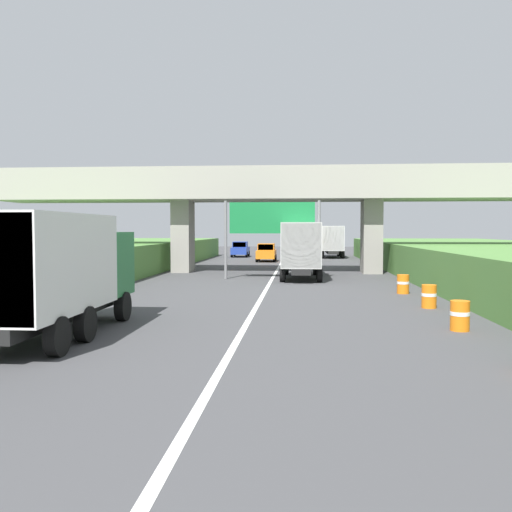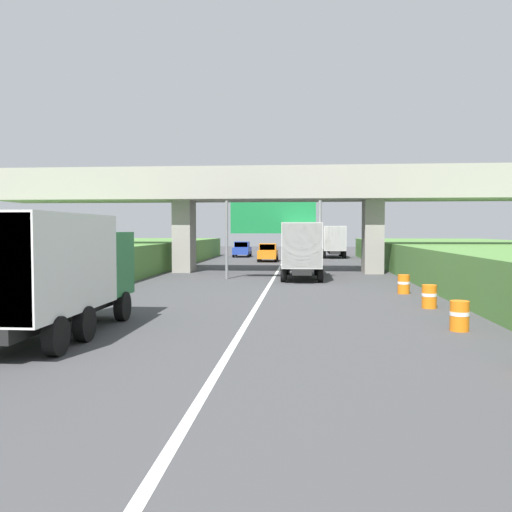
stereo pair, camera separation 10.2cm
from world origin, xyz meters
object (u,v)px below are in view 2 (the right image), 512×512
object	(u,v)px
truck_black	(302,247)
car_blue	(242,249)
truck_yellow	(300,241)
construction_barrel_4	(404,284)
overhead_highway_sign	(273,222)
construction_barrel_3	(429,296)
truck_green	(55,268)
car_orange	(268,252)
truck_white	(333,240)
construction_barrel_2	(459,316)

from	to	relation	value
truck_black	car_blue	bearing A→B (deg)	104.04
truck_yellow	construction_barrel_4	distance (m)	27.07
overhead_highway_sign	construction_barrel_4	world-z (taller)	overhead_highway_sign
overhead_highway_sign	construction_barrel_3	size ratio (longest dim) A/B	6.53
truck_green	car_orange	world-z (taller)	truck_green
truck_white	car_blue	size ratio (longest dim) A/B	1.78
truck_green	truck_yellow	size ratio (longest dim) A/B	1.00
truck_green	construction_barrel_2	xyz separation A→B (m)	(11.58, 1.89, -1.47)
overhead_highway_sign	construction_barrel_3	distance (m)	13.86
overhead_highway_sign	truck_yellow	world-z (taller)	overhead_highway_sign
truck_white	truck_black	bearing A→B (deg)	-97.33
car_blue	construction_barrel_4	bearing A→B (deg)	-71.52
truck_green	car_blue	world-z (taller)	truck_green
construction_barrel_4	car_orange	bearing A→B (deg)	107.32
truck_black	construction_barrel_3	size ratio (longest dim) A/B	8.11
construction_barrel_4	truck_white	bearing A→B (deg)	92.34
overhead_highway_sign	construction_barrel_3	world-z (taller)	overhead_highway_sign
car_orange	construction_barrel_4	world-z (taller)	car_orange
truck_black	construction_barrel_2	distance (m)	17.75
truck_black	construction_barrel_4	world-z (taller)	truck_black
construction_barrel_4	construction_barrel_3	bearing A→B (deg)	-88.80
truck_white	construction_barrel_4	distance (m)	34.12
truck_white	truck_black	size ratio (longest dim) A/B	1.00
overhead_highway_sign	car_blue	xyz separation A→B (m)	(-4.97, 27.51, -2.63)
truck_yellow	construction_barrel_2	world-z (taller)	truck_yellow
construction_barrel_2	construction_barrel_3	bearing A→B (deg)	87.55
construction_barrel_3	construction_barrel_4	size ratio (longest dim) A/B	1.00
truck_white	car_orange	bearing A→B (deg)	-129.32
construction_barrel_3	truck_yellow	bearing A→B (deg)	99.24
car_blue	overhead_highway_sign	bearing A→B (deg)	-79.75
construction_barrel_3	construction_barrel_4	xyz separation A→B (m)	(-0.10, 4.74, 0.00)
truck_white	construction_barrel_2	world-z (taller)	truck_white
truck_green	car_blue	size ratio (longest dim) A/B	1.78
truck_white	truck_black	distance (m)	26.71
overhead_highway_sign	truck_white	distance (m)	27.57
construction_barrel_2	construction_barrel_3	world-z (taller)	same
truck_yellow	construction_barrel_3	distance (m)	31.75
car_orange	construction_barrel_4	size ratio (longest dim) A/B	4.56
car_blue	truck_white	bearing A→B (deg)	-2.63
construction_barrel_3	truck_white	bearing A→B (deg)	92.20
overhead_highway_sign	truck_white	bearing A→B (deg)	79.16
truck_green	car_orange	bearing A→B (deg)	84.48
overhead_highway_sign	car_blue	world-z (taller)	overhead_highway_sign
car_orange	construction_barrel_3	size ratio (longest dim) A/B	4.56
truck_black	construction_barrel_4	distance (m)	9.09
truck_white	truck_green	bearing A→B (deg)	-102.76
truck_white	truck_black	world-z (taller)	same
truck_black	construction_barrel_3	distance (m)	13.34
car_blue	car_orange	world-z (taller)	same
car_orange	construction_barrel_2	distance (m)	36.28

